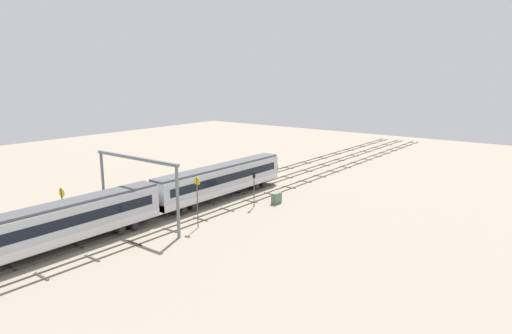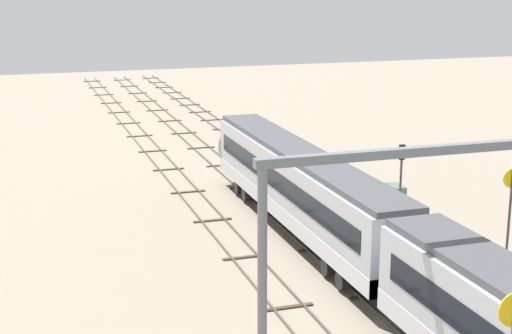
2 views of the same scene
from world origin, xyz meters
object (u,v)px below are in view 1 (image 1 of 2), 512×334
at_px(speed_sign_mid_trackside, 197,196).
at_px(relay_cabinet, 277,198).
at_px(train, 61,225).
at_px(speed_sign_near_foreground, 63,206).
at_px(signal_light_trackside_approach, 254,184).
at_px(overhead_gantry, 136,176).

xyz_separation_m(speed_sign_mid_trackside, relay_cabinet, (13.80, -1.59, -3.10)).
height_order(train, speed_sign_near_foreground, speed_sign_near_foreground).
bearing_deg(speed_sign_mid_trackside, signal_light_trackside_approach, -0.70).
xyz_separation_m(train, speed_sign_mid_trackside, (13.24, -6.10, 1.19)).
xyz_separation_m(overhead_gantry, speed_sign_mid_trackside, (3.62, -6.29, -2.19)).
xyz_separation_m(overhead_gantry, signal_light_trackside_approach, (14.18, -6.42, -2.83)).
distance_m(overhead_gantry, relay_cabinet, 19.83).
bearing_deg(overhead_gantry, signal_light_trackside_approach, -24.36).
bearing_deg(relay_cabinet, signal_light_trackside_approach, 155.75).
bearing_deg(train, speed_sign_near_foreground, 56.28).
xyz_separation_m(train, relay_cabinet, (27.04, -7.68, -1.90)).
bearing_deg(signal_light_trackside_approach, relay_cabinet, -24.25).
bearing_deg(signal_light_trackside_approach, overhead_gantry, 155.64).
distance_m(overhead_gantry, speed_sign_mid_trackside, 7.58).
relative_size(speed_sign_near_foreground, speed_sign_mid_trackside, 0.98).
relative_size(overhead_gantry, speed_sign_mid_trackside, 2.40).
height_order(speed_sign_mid_trackside, signal_light_trackside_approach, speed_sign_mid_trackside).
height_order(train, overhead_gantry, overhead_gantry).
relative_size(train, signal_light_trackside_approach, 15.20).
distance_m(speed_sign_mid_trackside, signal_light_trackside_approach, 10.58).
bearing_deg(relay_cabinet, speed_sign_mid_trackside, 173.44).
bearing_deg(relay_cabinet, overhead_gantry, 155.66).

